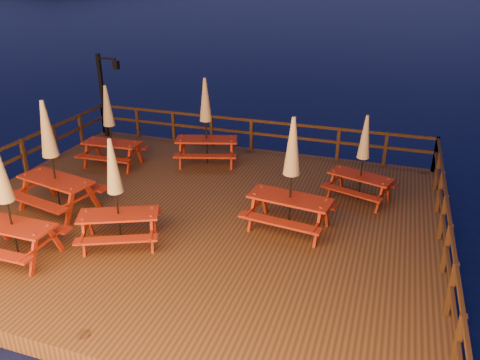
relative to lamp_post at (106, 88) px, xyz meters
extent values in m
plane|color=#050D32|center=(5.39, -4.55, -2.20)|extent=(500.00, 500.00, 0.00)
cube|color=#442B16|center=(5.39, -4.55, -2.00)|extent=(12.00, 10.00, 0.40)
cylinder|color=#321F10|center=(-0.21, 0.05, -2.50)|extent=(0.24, 0.24, 1.40)
cylinder|color=#321F10|center=(5.39, 0.05, -2.50)|extent=(0.24, 0.24, 1.40)
cylinder|color=#321F10|center=(10.99, 0.05, -2.50)|extent=(0.24, 0.24, 1.40)
cube|color=#321F10|center=(5.39, 0.30, -0.75)|extent=(11.70, 0.06, 0.09)
cube|color=#321F10|center=(5.39, 0.30, -1.19)|extent=(11.70, 0.06, 0.09)
cube|color=#321F10|center=(0.71, 0.30, -1.25)|extent=(0.10, 0.10, 1.10)
cube|color=#321F10|center=(5.39, 0.30, -1.25)|extent=(0.10, 0.10, 1.10)
cube|color=#321F10|center=(10.07, 0.30, -1.25)|extent=(0.10, 0.10, 1.10)
cube|color=#321F10|center=(-0.46, -4.55, -0.75)|extent=(0.06, 9.70, 0.09)
cube|color=#321F10|center=(-0.46, -4.55, -1.19)|extent=(0.06, 9.70, 0.09)
cube|color=#321F10|center=(-0.46, -4.55, -1.25)|extent=(0.10, 0.10, 1.10)
cube|color=#321F10|center=(-0.46, -0.67, -1.25)|extent=(0.10, 0.10, 1.10)
cube|color=#321F10|center=(11.24, -4.55, -0.75)|extent=(0.06, 9.70, 0.09)
cube|color=#321F10|center=(11.24, -4.55, -1.19)|extent=(0.06, 9.70, 0.09)
cube|color=#321F10|center=(11.24, -4.55, -1.25)|extent=(0.10, 0.10, 1.10)
cube|color=#321F10|center=(11.24, -0.67, -1.25)|extent=(0.10, 0.10, 1.10)
cube|color=black|center=(-0.16, 0.00, -0.30)|extent=(0.12, 0.12, 3.00)
cube|color=black|center=(0.19, 0.00, 1.05)|extent=(0.70, 0.06, 0.06)
cube|color=black|center=(0.54, 0.00, 0.85)|extent=(0.18, 0.18, 0.28)
sphere|color=#FFC166|center=(0.54, 0.00, 0.85)|extent=(0.14, 0.14, 0.14)
cube|color=maroon|center=(9.27, -2.41, -1.11)|extent=(1.76, 1.11, 0.05)
cube|color=maroon|center=(9.44, -1.89, -1.39)|extent=(1.64, 0.74, 0.05)
cube|color=maroon|center=(9.11, -2.93, -1.39)|extent=(1.64, 0.74, 0.05)
cube|color=maroon|center=(8.72, -1.91, -1.45)|extent=(0.08, 0.10, 0.68)
cube|color=maroon|center=(8.53, -2.49, -1.45)|extent=(0.08, 0.10, 0.68)
cube|color=maroon|center=(10.02, -2.33, -1.45)|extent=(0.08, 0.10, 0.68)
cube|color=maroon|center=(9.83, -2.90, -1.45)|extent=(0.08, 0.10, 0.68)
cylinder|color=black|center=(9.27, -2.41, -0.66)|extent=(0.04, 0.04, 2.28)
cone|color=tan|center=(9.27, -2.41, -0.02)|extent=(0.33, 0.33, 1.14)
sphere|color=black|center=(9.27, -2.41, 0.51)|extent=(0.06, 0.06, 0.06)
cube|color=maroon|center=(4.41, -1.31, -1.00)|extent=(2.04, 1.27, 0.05)
cube|color=maroon|center=(4.23, -0.70, -1.32)|extent=(1.91, 0.85, 0.05)
cube|color=maroon|center=(4.60, -1.92, -1.32)|extent=(1.91, 0.85, 0.05)
cube|color=maroon|center=(3.55, -1.21, -1.40)|extent=(0.09, 0.12, 0.80)
cube|color=maroon|center=(3.76, -1.88, -1.40)|extent=(0.09, 0.12, 0.80)
cube|color=maroon|center=(5.07, -0.74, -1.40)|extent=(0.09, 0.12, 0.80)
cube|color=maroon|center=(5.28, -1.41, -1.40)|extent=(0.09, 0.12, 0.80)
cylinder|color=black|center=(4.41, -1.31, -0.47)|extent=(0.05, 0.05, 2.65)
cone|color=tan|center=(4.41, -1.31, 0.27)|extent=(0.38, 0.38, 1.33)
sphere|color=black|center=(4.41, -1.31, 0.89)|extent=(0.07, 0.07, 0.07)
cube|color=maroon|center=(4.42, -6.40, -1.07)|extent=(1.87, 1.34, 0.05)
cube|color=maroon|center=(4.18, -5.87, -1.36)|extent=(1.70, 0.97, 0.05)
cube|color=maroon|center=(4.66, -6.93, -1.36)|extent=(1.70, 0.97, 0.05)
cube|color=maroon|center=(3.62, -6.41, -1.43)|extent=(0.09, 0.11, 0.73)
cube|color=maroon|center=(3.89, -6.99, -1.43)|extent=(0.09, 0.11, 0.73)
cube|color=maroon|center=(4.95, -5.80, -1.43)|extent=(0.09, 0.11, 0.73)
cube|color=maroon|center=(5.21, -6.39, -1.43)|extent=(0.09, 0.11, 0.73)
cylinder|color=black|center=(4.42, -6.40, -0.58)|extent=(0.04, 0.04, 2.42)
cone|color=tan|center=(4.42, -6.40, 0.10)|extent=(0.35, 0.35, 1.21)
sphere|color=black|center=(4.42, -6.40, 0.66)|extent=(0.07, 0.07, 0.07)
cube|color=maroon|center=(2.59, -7.58, -1.04)|extent=(1.82, 0.71, 0.05)
cube|color=maroon|center=(2.59, -6.97, -1.34)|extent=(1.82, 0.28, 0.05)
cube|color=maroon|center=(3.35, -7.25, -1.42)|extent=(0.06, 0.10, 0.76)
cube|color=maroon|center=(3.35, -7.91, -1.42)|extent=(0.06, 0.10, 0.76)
cylinder|color=black|center=(2.59, -7.58, -0.53)|extent=(0.04, 0.04, 2.52)
cone|color=tan|center=(2.59, -7.58, 0.17)|extent=(0.36, 0.36, 1.26)
cube|color=maroon|center=(1.68, -2.42, -1.05)|extent=(1.81, 0.78, 0.05)
cube|color=maroon|center=(1.65, -1.83, -1.35)|extent=(1.79, 0.36, 0.05)
cube|color=maroon|center=(1.70, -3.01, -1.35)|extent=(1.79, 0.36, 0.05)
cube|color=maroon|center=(0.92, -2.13, -1.42)|extent=(0.06, 0.10, 0.74)
cube|color=maroon|center=(0.95, -2.78, -1.42)|extent=(0.06, 0.10, 0.74)
cube|color=maroon|center=(2.40, -2.06, -1.42)|extent=(0.06, 0.10, 0.74)
cube|color=maroon|center=(2.43, -2.71, -1.42)|extent=(0.06, 0.10, 0.74)
cylinder|color=black|center=(1.68, -2.42, -0.56)|extent=(0.04, 0.04, 2.47)
cone|color=tan|center=(1.68, -2.42, 0.13)|extent=(0.36, 0.36, 1.24)
sphere|color=black|center=(1.68, -2.42, 0.71)|extent=(0.07, 0.07, 0.07)
cube|color=maroon|center=(2.03, -5.47, -0.96)|extent=(2.12, 1.16, 0.06)
cube|color=maroon|center=(2.16, -4.82, -1.29)|extent=(2.03, 0.70, 0.06)
cube|color=maroon|center=(1.90, -6.13, -1.29)|extent=(2.03, 0.70, 0.06)
cube|color=maroon|center=(1.28, -4.95, -1.38)|extent=(0.09, 0.12, 0.84)
cube|color=maroon|center=(1.13, -5.67, -1.38)|extent=(0.09, 0.12, 0.84)
cube|color=maroon|center=(2.92, -5.28, -1.38)|extent=(0.09, 0.12, 0.84)
cube|color=maroon|center=(2.78, -6.00, -1.38)|extent=(0.09, 0.12, 0.84)
cylinder|color=black|center=(2.03, -5.47, -0.40)|extent=(0.05, 0.05, 2.79)
cone|color=tan|center=(2.03, -5.47, 0.38)|extent=(0.40, 0.40, 1.40)
sphere|color=black|center=(2.03, -5.47, 1.03)|extent=(0.08, 0.08, 0.08)
cube|color=maroon|center=(7.86, -4.54, -0.99)|extent=(2.01, 0.99, 0.05)
cube|color=maroon|center=(7.94, -3.90, -1.31)|extent=(1.95, 0.54, 0.05)
cube|color=maroon|center=(7.78, -5.18, -1.31)|extent=(1.95, 0.54, 0.05)
cube|color=maroon|center=(7.10, -4.09, -1.39)|extent=(0.08, 0.11, 0.80)
cube|color=maroon|center=(7.01, -4.79, -1.39)|extent=(0.08, 0.11, 0.80)
cube|color=maroon|center=(8.70, -4.29, -1.39)|extent=(0.08, 0.11, 0.80)
cube|color=maroon|center=(8.61, -4.99, -1.39)|extent=(0.08, 0.11, 0.80)
cylinder|color=black|center=(7.86, -4.54, -0.45)|extent=(0.05, 0.05, 2.68)
cone|color=tan|center=(7.86, -4.54, 0.30)|extent=(0.39, 0.39, 1.34)
sphere|color=black|center=(7.86, -4.54, 0.92)|extent=(0.08, 0.08, 0.08)
camera|label=1|loc=(9.89, -14.14, 3.86)|focal=35.00mm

